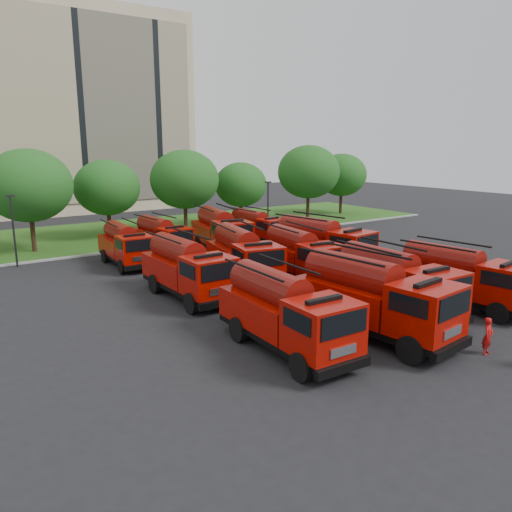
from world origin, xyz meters
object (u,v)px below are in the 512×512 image
at_px(fire_truck_7, 322,244).
at_px(firefighter_5, 404,275).
at_px(fire_truck_6, 300,255).
at_px(firefighter_3, 483,311).
at_px(firefighter_4, 208,311).
at_px(fire_truck_0, 285,312).
at_px(fire_truck_9, 161,237).
at_px(fire_truck_5, 243,256).
at_px(fire_truck_11, 256,227).
at_px(fire_truck_2, 394,283).
at_px(fire_truck_4, 187,269).
at_px(fire_truck_1, 373,298).
at_px(fire_truck_10, 221,232).
at_px(firefighter_0, 486,354).
at_px(fire_truck_8, 125,245).
at_px(fire_truck_3, 461,277).

relative_size(fire_truck_7, firefighter_5, 4.55).
xyz_separation_m(fire_truck_6, fire_truck_7, (3.13, 1.49, 0.14)).
relative_size(firefighter_3, firefighter_4, 1.12).
relative_size(fire_truck_0, fire_truck_9, 1.13).
bearing_deg(fire_truck_5, firefighter_4, -130.06).
relative_size(fire_truck_0, firefighter_4, 4.33).
bearing_deg(fire_truck_7, fire_truck_11, 73.32).
bearing_deg(firefighter_5, firefighter_3, 60.38).
height_order(fire_truck_0, fire_truck_7, fire_truck_7).
xyz_separation_m(fire_truck_2, fire_truck_4, (-7.36, 8.56, 0.00)).
xyz_separation_m(fire_truck_1, fire_truck_10, (3.21, 18.92, -0.03)).
bearing_deg(fire_truck_4, fire_truck_1, -68.16).
bearing_deg(fire_truck_6, fire_truck_0, -125.81).
relative_size(fire_truck_0, firefighter_0, 4.69).
height_order(fire_truck_0, fire_truck_5, fire_truck_5).
relative_size(fire_truck_4, fire_truck_11, 1.14).
relative_size(fire_truck_6, firefighter_5, 4.16).
bearing_deg(fire_truck_1, fire_truck_9, 86.72).
xyz_separation_m(fire_truck_7, firefighter_0, (-4.11, -14.90, -1.76)).
bearing_deg(fire_truck_10, firefighter_5, -51.27).
height_order(fire_truck_5, fire_truck_8, fire_truck_5).
distance_m(fire_truck_0, fire_truck_5, 10.73).
distance_m(firefighter_0, firefighter_4, 13.29).
bearing_deg(fire_truck_2, fire_truck_10, 91.48).
xyz_separation_m(fire_truck_0, fire_truck_1, (4.21, -1.01, 0.11)).
bearing_deg(fire_truck_4, fire_truck_9, 72.28).
distance_m(fire_truck_6, firefighter_0, 13.54).
distance_m(fire_truck_0, fire_truck_3, 11.34).
distance_m(fire_truck_2, firefighter_0, 5.83).
xyz_separation_m(fire_truck_2, fire_truck_8, (-7.52, 18.02, -0.20)).
relative_size(firefighter_0, firefighter_5, 0.90).
xyz_separation_m(fire_truck_3, fire_truck_8, (-11.49, 19.14, -0.14)).
height_order(fire_truck_4, fire_truck_9, fire_truck_4).
bearing_deg(fire_truck_6, fire_truck_8, 134.56).
xyz_separation_m(fire_truck_3, fire_truck_5, (-7.04, 10.52, 0.09)).
bearing_deg(fire_truck_1, firefighter_0, -64.58).
bearing_deg(fire_truck_10, fire_truck_5, -100.87).
xyz_separation_m(fire_truck_5, fire_truck_11, (7.81, 9.88, -0.25)).
bearing_deg(fire_truck_1, fire_truck_0, 160.70).
relative_size(fire_truck_4, fire_truck_8, 1.13).
distance_m(fire_truck_3, fire_truck_11, 20.41).
bearing_deg(fire_truck_3, fire_truck_4, 132.34).
relative_size(fire_truck_5, fire_truck_8, 1.20).
distance_m(fire_truck_1, fire_truck_9, 20.98).
height_order(fire_truck_7, fire_truck_8, fire_truck_7).
height_order(fire_truck_11, firefighter_5, fire_truck_11).
relative_size(fire_truck_8, firefighter_5, 3.71).
bearing_deg(fire_truck_10, firefighter_4, -112.96).
distance_m(fire_truck_3, fire_truck_4, 14.90).
xyz_separation_m(fire_truck_4, fire_truck_9, (3.29, 10.94, -0.20)).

